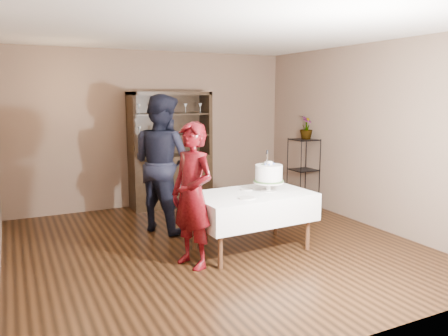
{
  "coord_description": "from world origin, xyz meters",
  "views": [
    {
      "loc": [
        -2.29,
        -4.94,
        1.97
      ],
      "look_at": [
        0.19,
        0.1,
        1.01
      ],
      "focal_mm": 35.0,
      "sensor_mm": 36.0,
      "label": 1
    }
  ],
  "objects": [
    {
      "name": "back_wall",
      "position": [
        0.0,
        2.5,
        1.35
      ],
      "size": [
        5.0,
        0.02,
        2.7
      ],
      "primitive_type": "cube",
      "color": "#745E4B",
      "rests_on": "floor"
    },
    {
      "name": "plant_etagere",
      "position": [
        2.28,
        1.2,
        0.65
      ],
      "size": [
        0.42,
        0.42,
        1.2
      ],
      "color": "black",
      "rests_on": "floor"
    },
    {
      "name": "man",
      "position": [
        -0.36,
        1.0,
        0.98
      ],
      "size": [
        1.12,
        1.2,
        1.96
      ],
      "primitive_type": "imported",
      "rotation": [
        0.0,
        0.0,
        2.08
      ],
      "color": "black",
      "rests_on": "floor"
    },
    {
      "name": "cake",
      "position": [
        0.62,
        -0.31,
        0.95
      ],
      "size": [
        0.39,
        0.39,
        0.53
      ],
      "rotation": [
        0.0,
        0.0,
        0.09
      ],
      "color": "white",
      "rests_on": "cake_table"
    },
    {
      "name": "plate_near",
      "position": [
        0.17,
        -0.54,
        0.75
      ],
      "size": [
        0.24,
        0.24,
        0.01
      ],
      "primitive_type": "cylinder",
      "rotation": [
        0.0,
        0.0,
        -0.23
      ],
      "color": "white",
      "rests_on": "cake_table"
    },
    {
      "name": "wall_right",
      "position": [
        2.5,
        0.0,
        1.35
      ],
      "size": [
        0.02,
        5.0,
        2.7
      ],
      "primitive_type": "cube",
      "color": "#745E4B",
      "rests_on": "floor"
    },
    {
      "name": "potted_plant",
      "position": [
        2.32,
        1.21,
        1.39
      ],
      "size": [
        0.3,
        0.3,
        0.4
      ],
      "primitive_type": "imported",
      "rotation": [
        0.0,
        0.0,
        0.53
      ],
      "color": "#406731",
      "rests_on": "plant_etagere"
    },
    {
      "name": "plate_far",
      "position": [
        0.4,
        -0.14,
        0.75
      ],
      "size": [
        0.2,
        0.2,
        0.01
      ],
      "primitive_type": "cylinder",
      "rotation": [
        0.0,
        0.0,
        0.26
      ],
      "color": "white",
      "rests_on": "cake_table"
    },
    {
      "name": "ceiling",
      "position": [
        0.0,
        0.0,
        2.7
      ],
      "size": [
        5.0,
        5.0,
        0.0
      ],
      "primitive_type": "plane",
      "rotation": [
        3.14,
        0.0,
        0.0
      ],
      "color": "white",
      "rests_on": "back_wall"
    },
    {
      "name": "floor",
      "position": [
        0.0,
        0.0,
        0.0
      ],
      "size": [
        5.0,
        5.0,
        0.0
      ],
      "primitive_type": "plane",
      "color": "black",
      "rests_on": "ground"
    },
    {
      "name": "china_hutch",
      "position": [
        0.2,
        2.25,
        0.66
      ],
      "size": [
        1.4,
        0.48,
        2.0
      ],
      "color": "black",
      "rests_on": "floor"
    },
    {
      "name": "cake_table",
      "position": [
        0.37,
        -0.31,
        0.57
      ],
      "size": [
        1.52,
        0.98,
        0.74
      ],
      "rotation": [
        0.0,
        0.0,
        0.05
      ],
      "color": "white",
      "rests_on": "floor"
    },
    {
      "name": "woman",
      "position": [
        -0.49,
        -0.47,
        0.83
      ],
      "size": [
        0.58,
        0.7,
        1.66
      ],
      "primitive_type": "imported",
      "rotation": [
        0.0,
        0.0,
        -1.23
      ],
      "color": "#36040A",
      "rests_on": "floor"
    }
  ]
}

